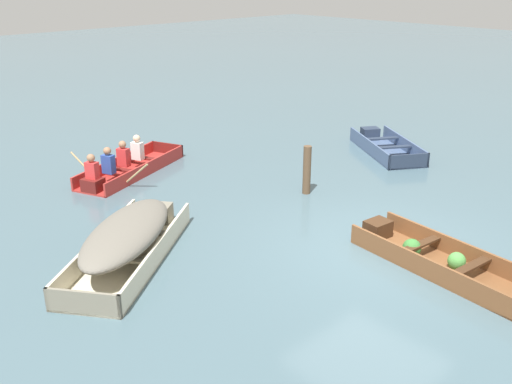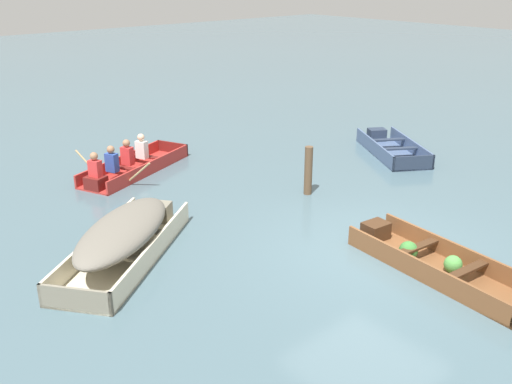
{
  "view_description": "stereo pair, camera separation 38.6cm",
  "coord_description": "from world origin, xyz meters",
  "views": [
    {
      "loc": [
        -7.86,
        -5.24,
        4.71
      ],
      "look_at": [
        -0.3,
        2.87,
        0.35
      ],
      "focal_mm": 40.0,
      "sensor_mm": 36.0,
      "label": 1
    },
    {
      "loc": [
        -7.57,
        -5.5,
        4.71
      ],
      "look_at": [
        -0.3,
        2.87,
        0.35
      ],
      "focal_mm": 40.0,
      "sensor_mm": 36.0,
      "label": 2
    }
  ],
  "objects": [
    {
      "name": "skiff_cream_mid_moored",
      "position": [
        -3.47,
        2.7,
        0.44
      ],
      "size": [
        3.49,
        3.03,
        0.74
      ],
      "color": "beige",
      "rests_on": "ground"
    },
    {
      "name": "ground_plane",
      "position": [
        0.0,
        0.0,
        0.0
      ],
      "size": [
        80.0,
        80.0,
        0.0
      ],
      "primitive_type": "plane",
      "color": "#47606B"
    },
    {
      "name": "rowboat_red_with_crew",
      "position": [
        -1.28,
        6.47,
        0.23
      ],
      "size": [
        3.37,
        2.42,
        0.9
      ],
      "color": "#AD2D28",
      "rests_on": "ground"
    },
    {
      "name": "skiff_slate_blue_near_moored",
      "position": [
        5.0,
        3.36,
        0.13
      ],
      "size": [
        2.39,
        2.95,
        0.38
      ],
      "color": "#475B7F",
      "rests_on": "ground"
    },
    {
      "name": "dinghy_wooden_brown_foreground",
      "position": [
        0.21,
        -1.05,
        0.13
      ],
      "size": [
        1.35,
        3.37,
        0.37
      ],
      "color": "brown",
      "rests_on": "ground"
    },
    {
      "name": "mooring_post",
      "position": [
        1.09,
        2.7,
        0.55
      ],
      "size": [
        0.18,
        0.18,
        1.1
      ],
      "primitive_type": "cylinder",
      "color": "brown",
      "rests_on": "ground"
    }
  ]
}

